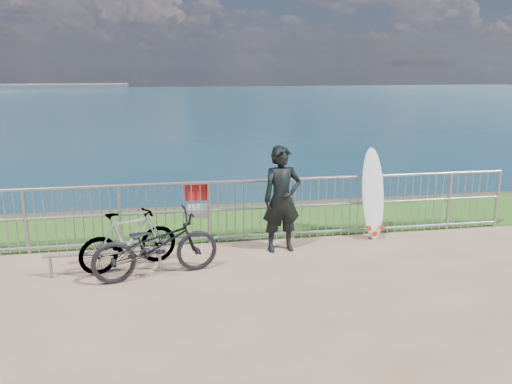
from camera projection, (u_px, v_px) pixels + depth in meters
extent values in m
plane|color=#265617|center=(231.00, 222.00, 9.90)|extent=(120.00, 120.00, 0.00)
cube|color=brown|center=(226.00, 309.00, 11.67)|extent=(120.00, 0.30, 5.00)
plane|color=#1A3D50|center=(176.00, 107.00, 94.47)|extent=(260.00, 260.00, 0.00)
cube|color=#565E68|center=(16.00, 87.00, 160.60)|extent=(70.00, 12.00, 1.50)
cylinder|color=#909398|center=(238.00, 181.00, 8.57)|extent=(10.00, 0.06, 0.06)
cylinder|color=#909398|center=(238.00, 209.00, 8.70)|extent=(10.00, 0.05, 0.05)
cylinder|color=#909398|center=(238.00, 236.00, 8.82)|extent=(10.00, 0.05, 0.05)
cylinder|color=#909398|center=(26.00, 222.00, 8.14)|extent=(0.06, 0.06, 1.10)
cylinder|color=#909398|center=(120.00, 218.00, 8.39)|extent=(0.06, 0.06, 1.10)
cylinder|color=#909398|center=(209.00, 213.00, 8.63)|extent=(0.06, 0.06, 1.10)
cylinder|color=#909398|center=(294.00, 209.00, 8.87)|extent=(0.06, 0.06, 1.10)
cylinder|color=#909398|center=(373.00, 205.00, 9.12)|extent=(0.06, 0.06, 1.10)
cylinder|color=#909398|center=(449.00, 202.00, 9.36)|extent=(0.06, 0.06, 1.10)
cylinder|color=#909398|center=(497.00, 199.00, 9.52)|extent=(0.06, 0.06, 1.10)
cube|color=red|center=(197.00, 192.00, 8.56)|extent=(0.42, 0.02, 0.30)
cube|color=white|center=(197.00, 192.00, 8.56)|extent=(0.38, 0.01, 0.08)
cube|color=white|center=(198.00, 211.00, 8.65)|extent=(0.36, 0.02, 0.26)
imported|color=black|center=(282.00, 199.00, 8.23)|extent=(0.69, 0.48, 1.78)
ellipsoid|color=white|center=(373.00, 193.00, 8.89)|extent=(0.46, 0.42, 1.64)
cone|color=red|center=(367.00, 227.00, 8.91)|extent=(0.10, 0.18, 0.10)
cone|color=red|center=(380.00, 226.00, 8.95)|extent=(0.10, 0.18, 0.10)
cone|color=red|center=(373.00, 232.00, 8.95)|extent=(0.10, 0.18, 0.10)
imported|color=black|center=(156.00, 245.00, 7.29)|extent=(1.96, 1.07, 0.98)
imported|color=black|center=(129.00, 240.00, 7.61)|extent=(1.57, 0.98, 0.92)
cylinder|color=#909398|center=(105.00, 253.00, 7.38)|extent=(1.77, 0.05, 0.05)
cylinder|color=#909398|center=(51.00, 267.00, 7.29)|extent=(0.04, 0.04, 0.34)
cylinder|color=#909398|center=(160.00, 260.00, 7.55)|extent=(0.04, 0.04, 0.34)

